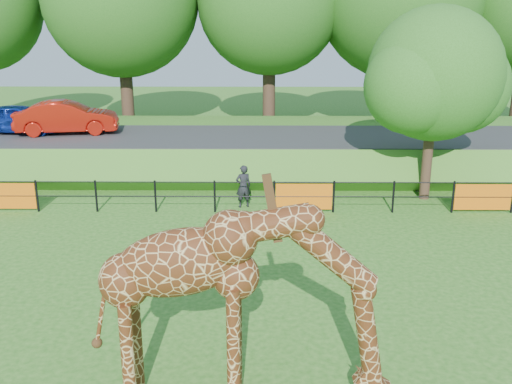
% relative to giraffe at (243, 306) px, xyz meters
% --- Properties ---
extents(ground, '(90.00, 90.00, 0.00)m').
position_rel_giraffe_xyz_m(ground, '(-1.27, 1.90, -1.78)').
color(ground, '#276318').
rests_on(ground, ground).
extents(giraffe, '(5.00, 0.94, 3.57)m').
position_rel_giraffe_xyz_m(giraffe, '(0.00, 0.00, 0.00)').
color(giraffe, '#502610').
rests_on(giraffe, ground).
extents(perimeter_fence, '(28.07, 0.10, 1.10)m').
position_rel_giraffe_xyz_m(perimeter_fence, '(-1.27, 9.90, -1.23)').
color(perimeter_fence, black).
rests_on(perimeter_fence, ground).
extents(embankment, '(40.00, 9.00, 1.30)m').
position_rel_giraffe_xyz_m(embankment, '(-1.27, 17.40, -1.13)').
color(embankment, '#276318').
rests_on(embankment, ground).
extents(road, '(40.00, 5.00, 0.12)m').
position_rel_giraffe_xyz_m(road, '(-1.27, 15.90, -0.42)').
color(road, '#313134').
rests_on(road, embankment).
extents(car_blue, '(3.85, 1.78, 1.28)m').
position_rel_giraffe_xyz_m(car_blue, '(-10.33, 16.44, 0.28)').
color(car_blue, '#1431A2').
rests_on(car_blue, road).
extents(car_red, '(4.54, 2.22, 1.43)m').
position_rel_giraffe_xyz_m(car_red, '(-8.21, 16.35, 0.35)').
color(car_red, '#B61A0D').
rests_on(car_red, road).
extents(visitor, '(0.63, 0.51, 1.49)m').
position_rel_giraffe_xyz_m(visitor, '(-0.32, 10.45, -1.04)').
color(visitor, black).
rests_on(visitor, ground).
extents(tree_east, '(5.40, 4.71, 6.76)m').
position_rel_giraffe_xyz_m(tree_east, '(6.33, 11.53, 2.50)').
color(tree_east, '#2F2015').
rests_on(tree_east, ground).
extents(bg_tree_line, '(37.30, 8.80, 11.82)m').
position_rel_giraffe_xyz_m(bg_tree_line, '(0.63, 23.90, 5.41)').
color(bg_tree_line, '#2F2015').
rests_on(bg_tree_line, ground).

